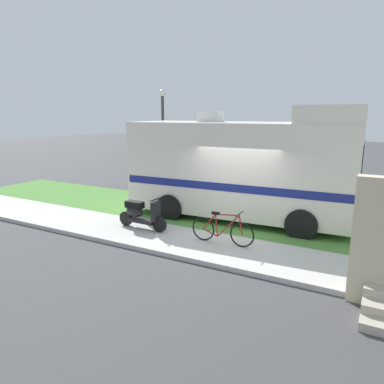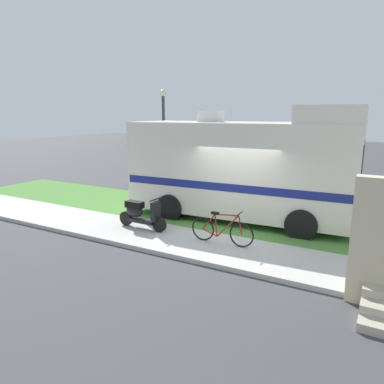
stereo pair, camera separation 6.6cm
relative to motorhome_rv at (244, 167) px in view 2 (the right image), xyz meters
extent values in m
plane|color=#424244|center=(0.27, -1.77, -1.76)|extent=(80.00, 80.00, 0.00)
cube|color=beige|center=(0.27, -2.97, -1.70)|extent=(24.00, 2.00, 0.12)
cube|color=#4C8438|center=(0.27, -0.27, -1.72)|extent=(24.00, 3.40, 0.08)
cube|color=silver|center=(-0.10, -0.01, -0.02)|extent=(7.26, 2.89, 2.89)
cube|color=silver|center=(2.56, 0.13, 1.68)|extent=(1.92, 2.49, 0.50)
cube|color=navy|center=(-0.10, -0.01, -0.45)|extent=(7.12, 2.90, 0.24)
cube|color=black|center=(3.44, 0.18, 0.49)|extent=(0.19, 2.15, 0.90)
cube|color=silver|center=(-1.17, -0.06, 1.61)|extent=(0.73, 0.64, 0.36)
cylinder|color=black|center=(2.04, 1.32, -1.31)|extent=(0.91, 0.33, 0.90)
cylinder|color=black|center=(2.17, -1.10, -1.31)|extent=(0.91, 0.33, 0.90)
cylinder|color=black|center=(-2.13, 1.11, -1.31)|extent=(0.91, 0.33, 0.90)
cylinder|color=black|center=(-2.00, -1.32, -1.31)|extent=(0.91, 0.33, 0.90)
cylinder|color=black|center=(-1.48, -2.72, -1.42)|extent=(0.44, 0.11, 0.44)
cylinder|color=black|center=(-2.72, -2.69, -1.42)|extent=(0.44, 0.11, 0.44)
cube|color=black|center=(-2.10, -2.71, -1.40)|extent=(0.88, 0.30, 0.10)
cube|color=black|center=(-2.38, -2.70, -0.94)|extent=(0.57, 0.27, 0.20)
ellipsoid|color=black|center=(-2.38, -2.70, -1.14)|extent=(0.61, 0.32, 0.36)
cube|color=black|center=(-1.61, -2.72, -1.04)|extent=(0.15, 0.32, 0.56)
cylinder|color=black|center=(-1.61, -2.72, -0.69)|extent=(0.05, 0.50, 0.04)
sphere|color=white|center=(-1.61, -2.72, -0.86)|extent=(0.12, 0.12, 0.12)
torus|color=black|center=(1.03, -2.70, -1.32)|extent=(0.65, 0.06, 0.65)
torus|color=black|center=(-0.06, -2.73, -1.32)|extent=(0.65, 0.06, 0.65)
cylinder|color=maroon|center=(0.65, -2.71, -1.14)|extent=(0.62, 0.05, 0.67)
cylinder|color=maroon|center=(0.32, -2.72, -1.16)|extent=(0.10, 0.04, 0.60)
cylinder|color=maroon|center=(0.61, -2.71, -0.84)|extent=(0.66, 0.05, 0.09)
cylinder|color=maroon|center=(0.14, -2.72, -1.39)|extent=(0.43, 0.05, 0.18)
cylinder|color=maroon|center=(0.11, -2.72, -1.09)|extent=(0.38, 0.05, 0.47)
cylinder|color=maroon|center=(0.98, -2.70, -1.07)|extent=(0.12, 0.04, 0.51)
cube|color=black|center=(0.29, -2.72, -0.84)|extent=(0.20, 0.11, 0.06)
cylinder|color=black|center=(0.94, -2.70, -0.78)|extent=(0.04, 0.52, 0.03)
cube|color=#B7B29E|center=(-3.42, 4.17, -0.71)|extent=(2.27, 1.98, 1.55)
cube|color=black|center=(-3.42, 4.17, -0.23)|extent=(2.15, 2.00, 0.44)
cube|color=#B7B29E|center=(-5.92, 4.16, -1.12)|extent=(2.77, 1.98, 0.72)
cylinder|color=black|center=(-3.25, 5.12, -1.38)|extent=(0.76, 0.24, 0.76)
cylinder|color=black|center=(-3.23, 3.23, -1.38)|extent=(0.76, 0.24, 0.76)
cylinder|color=black|center=(-6.25, 5.10, -1.38)|extent=(0.76, 0.24, 0.76)
cylinder|color=black|center=(-6.24, 3.21, -1.38)|extent=(0.76, 0.24, 0.76)
cylinder|color=#19722D|center=(4.18, -2.60, -1.52)|extent=(0.07, 0.07, 0.23)
cylinder|color=#19722D|center=(4.18, -2.60, -1.38)|extent=(0.03, 0.03, 0.05)
cylinder|color=black|center=(4.18, -2.60, -1.36)|extent=(0.04, 0.04, 0.02)
cylinder|color=#333338|center=(-4.31, 1.83, 0.32)|extent=(0.12, 0.12, 4.16)
sphere|color=silver|center=(-4.31, 1.83, 2.52)|extent=(0.28, 0.28, 0.28)
camera|label=1|loc=(4.10, -10.93, 1.73)|focal=33.64mm
camera|label=2|loc=(4.16, -10.90, 1.73)|focal=33.64mm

